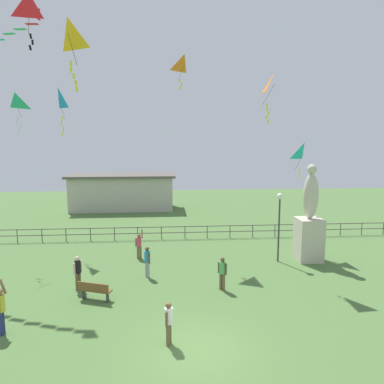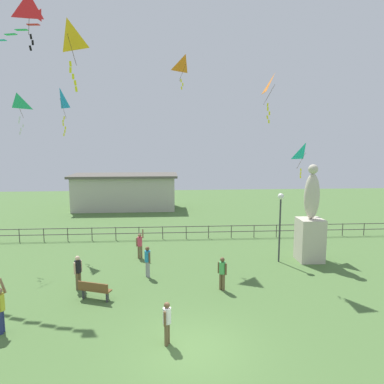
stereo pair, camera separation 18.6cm
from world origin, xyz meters
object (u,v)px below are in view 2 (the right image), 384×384
Objects in this scene: lamppost at (280,212)px; person_0 at (78,270)px; kite_6 at (186,64)px; streamer_kite at (20,26)px; kite_8 at (60,100)px; park_bench at (95,290)px; person_4 at (222,271)px; person_1 at (140,244)px; kite_7 at (68,36)px; person_2 at (0,307)px; person_5 at (167,320)px; kite_2 at (17,103)px; kite_1 at (305,154)px; kite_0 at (275,86)px; person_3 at (148,260)px; statue_monument at (310,227)px; kite_5 at (29,10)px.

lamppost reaches higher than person_0.
streamer_kite is (-8.83, -2.84, 1.26)m from kite_6.
kite_8 is at bearing 79.81° from streamer_kite.
person_4 is at bearing 6.67° from park_bench.
streamer_kite reaches higher than person_1.
kite_7 is (-1.80, -7.44, 9.88)m from person_1.
kite_6 is (7.40, 10.32, 10.78)m from person_2.
kite_8 is at bearing 139.12° from person_4.
person_5 is 0.64× the size of kite_2.
person_5 is (6.14, -1.20, -0.13)m from person_2.
person_0 is at bearing 63.89° from person_2.
person_1 is (-8.22, 1.15, -2.09)m from lamppost.
person_1 is 1.13× the size of person_4.
kite_8 reaches higher than person_1.
person_1 is 11.47m from kite_6.
kite_0 is at bearing -139.39° from kite_1.
kite_7 is at bearing -147.84° from kite_0.
lamppost is at bearing -18.22° from kite_8.
person_3 is at bearing 61.15° from kite_7.
streamer_kite reaches higher than kite_1.
statue_monument is at bearing 26.20° from person_2.
kite_7 is 0.28× the size of streamer_kite.
kite_1 is 16.56m from kite_5.
streamer_kite reaches higher than kite_2.
kite_0 is 0.29× the size of streamer_kite.
kite_0 reaches higher than person_2.
kite_8 reaches higher than lamppost.
lamppost reaches higher than person_2.
person_2 is at bearing -106.77° from kite_5.
park_bench is (-9.83, -4.46, -2.54)m from lamppost.
kite_6 is at bearing 49.36° from kite_5.
streamer_kite reaches higher than kite_8.
kite_5 is at bearing -179.97° from park_bench.
person_3 is 0.63× the size of kite_0.
kite_8 is (-1.49, 8.88, -2.56)m from kite_5.
kite_5 is at bearing 73.23° from person_2.
lamppost reaches higher than person_5.
park_bench is 5.03m from person_5.
kite_6 is (10.17, 0.52, 2.49)m from kite_2.
statue_monument is at bearing -15.74° from kite_8.
kite_1 is 17.68m from streamer_kite.
kite_0 is 11.04m from kite_7.
kite_0 is 6.16m from kite_6.
streamer_kite reaches higher than kite_0.
person_2 is at bearing -151.05° from kite_0.
person_4 reaches higher than person_5.
person_2 is at bearing -118.66° from person_1.
kite_8 reaches higher than statue_monument.
kite_5 is at bearing -63.72° from kite_2.
kite_7 is at bearing 150.08° from person_5.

